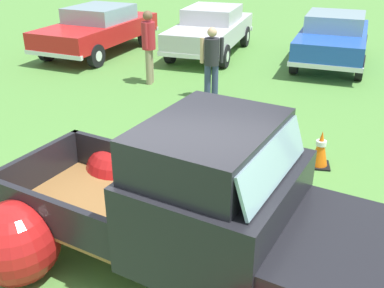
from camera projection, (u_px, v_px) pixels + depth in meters
ground_plane at (166, 265)px, 5.26m from camera, size 80.00×80.00×0.00m
vintage_pickup_truck at (195, 221)px, 4.77m from camera, size 5.00×3.85×1.96m
show_car_0 at (98, 28)px, 14.08m from camera, size 2.93×4.84×1.43m
show_car_1 at (211, 29)px, 13.97m from camera, size 2.43×4.59×1.43m
show_car_2 at (333, 37)px, 12.88m from camera, size 2.59×4.46×1.43m
spectator_0 at (212, 59)px, 10.12m from camera, size 0.54×0.41×1.64m
spectator_2 at (149, 43)px, 11.10m from camera, size 0.35×0.53×1.81m
lane_cone_0 at (320, 149)px, 7.35m from camera, size 0.36×0.36×0.63m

